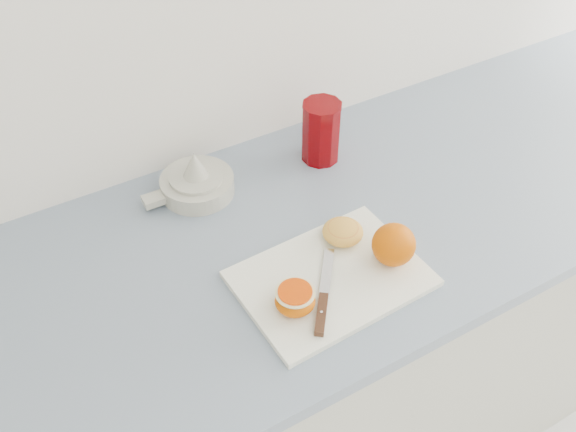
{
  "coord_description": "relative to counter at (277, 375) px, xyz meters",
  "views": [
    {
      "loc": [
        -0.47,
        0.97,
        1.73
      ],
      "look_at": [
        -0.06,
        1.68,
        0.96
      ],
      "focal_mm": 40.0,
      "sensor_mm": 36.0,
      "label": 1
    }
  ],
  "objects": [
    {
      "name": "citrus_juicer",
      "position": [
        -0.07,
        0.2,
        0.47
      ],
      "size": [
        0.19,
        0.15,
        0.1
      ],
      "color": "beige",
      "rests_on": "counter"
    },
    {
      "name": "cutting_board",
      "position": [
        0.04,
        -0.13,
        0.45
      ],
      "size": [
        0.32,
        0.24,
        0.01
      ],
      "primitive_type": "cube",
      "rotation": [
        0.0,
        0.0,
        0.04
      ],
      "color": "white",
      "rests_on": "counter"
    },
    {
      "name": "red_tumbler",
      "position": [
        0.21,
        0.17,
        0.51
      ],
      "size": [
        0.08,
        0.08,
        0.13
      ],
      "color": "#6F0003",
      "rests_on": "counter"
    },
    {
      "name": "half_orange",
      "position": [
        -0.05,
        -0.16,
        0.48
      ],
      "size": [
        0.07,
        0.07,
        0.04
      ],
      "color": "#C95D00",
      "rests_on": "cutting_board"
    },
    {
      "name": "counter",
      "position": [
        0.0,
        0.0,
        0.0
      ],
      "size": [
        2.42,
        0.64,
        0.89
      ],
      "color": "beige",
      "rests_on": "ground"
    },
    {
      "name": "paring_knife",
      "position": [
        -0.01,
        -0.18,
        0.46
      ],
      "size": [
        0.13,
        0.16,
        0.01
      ],
      "color": "#482413",
      "rests_on": "cutting_board"
    },
    {
      "name": "squeezed_shell",
      "position": [
        0.11,
        -0.06,
        0.47
      ],
      "size": [
        0.07,
        0.07,
        0.03
      ],
      "color": "gold",
      "rests_on": "cutting_board"
    },
    {
      "name": "whole_orange",
      "position": [
        0.15,
        -0.15,
        0.49
      ],
      "size": [
        0.08,
        0.08,
        0.08
      ],
      "color": "#C95D00",
      "rests_on": "cutting_board"
    }
  ]
}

